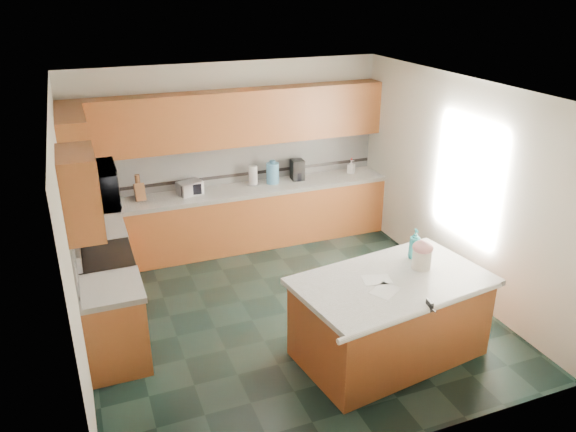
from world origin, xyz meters
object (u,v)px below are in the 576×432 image
island_top (393,282)px  knife_block (140,192)px  island_base (390,320)px  treat_jar (422,259)px  soap_bottle_island (415,244)px  toaster_oven (190,188)px  coffee_maker (297,170)px

island_top → knife_block: (-2.10, 3.20, 0.15)m
island_base → treat_jar: treat_jar is taller
island_base → island_top: island_top is taller
treat_jar → soap_bottle_island: bearing=96.9°
treat_jar → soap_bottle_island: 0.24m
island_base → knife_block: 3.87m
toaster_oven → knife_block: bearing=161.5°
treat_jar → knife_block: (-2.51, 3.09, 0.02)m
island_base → soap_bottle_island: (0.46, 0.33, 0.66)m
island_base → coffee_maker: (0.26, 3.23, 0.65)m
island_top → knife_block: size_ratio=8.07×
treat_jar → knife_block: knife_block is taller
island_base → soap_bottle_island: soap_bottle_island is taller
island_top → toaster_oven: toaster_oven is taller
toaster_oven → coffee_maker: coffee_maker is taller
treat_jar → knife_block: size_ratio=0.85×
island_top → soap_bottle_island: (0.46, 0.33, 0.20)m
island_base → island_top: (0.00, 0.00, 0.46)m
island_top → island_base: bearing=0.0°
island_base → coffee_maker: 3.30m
island_top → treat_jar: size_ratio=9.46×
soap_bottle_island → island_base: bearing=-129.0°
treat_jar → toaster_oven: (-1.81, 3.09, -0.01)m
island_top → treat_jar: treat_jar is taller
toaster_oven → treat_jar: bearing=-78.2°
toaster_oven → soap_bottle_island: bearing=-75.5°
soap_bottle_island → toaster_oven: bearing=138.3°
treat_jar → knife_block: bearing=149.4°
soap_bottle_island → toaster_oven: 3.42m
island_base → treat_jar: size_ratio=8.99×
island_base → toaster_oven: 3.54m
island_top → toaster_oven: (-1.41, 3.20, 0.13)m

